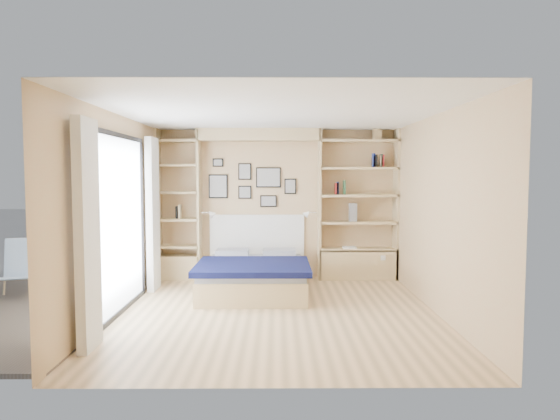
{
  "coord_description": "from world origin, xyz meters",
  "views": [
    {
      "loc": [
        -0.0,
        -6.21,
        1.74
      ],
      "look_at": [
        0.04,
        0.9,
        1.24
      ],
      "focal_mm": 32.0,
      "sensor_mm": 36.0,
      "label": 1
    }
  ],
  "objects": [
    {
      "name": "photo_gallery",
      "position": [
        -0.45,
        2.22,
        1.6
      ],
      "size": [
        1.48,
        0.02,
        0.82
      ],
      "color": "black",
      "rests_on": "ground"
    },
    {
      "name": "room_shell",
      "position": [
        -0.39,
        1.52,
        1.08
      ],
      "size": [
        4.5,
        4.5,
        4.5
      ],
      "color": "tan",
      "rests_on": "ground"
    },
    {
      "name": "ground",
      "position": [
        0.0,
        0.0,
        0.0
      ],
      "size": [
        4.5,
        4.5,
        0.0
      ],
      "primitive_type": "plane",
      "color": "#E4BA86",
      "rests_on": "ground"
    },
    {
      "name": "shelf_decor",
      "position": [
        1.16,
        2.07,
        1.72
      ],
      "size": [
        3.44,
        0.23,
        2.03
      ],
      "color": "#A51E1E",
      "rests_on": "ground"
    },
    {
      "name": "bed",
      "position": [
        -0.35,
        1.12,
        0.26
      ],
      "size": [
        1.6,
        2.11,
        1.07
      ],
      "color": "#D2B47F",
      "rests_on": "ground"
    },
    {
      "name": "reading_lamps",
      "position": [
        -0.3,
        2.0,
        1.1
      ],
      "size": [
        1.92,
        0.12,
        0.15
      ],
      "color": "silver",
      "rests_on": "ground"
    },
    {
      "name": "deck_chair",
      "position": [
        -3.7,
        0.9,
        0.4
      ],
      "size": [
        0.73,
        0.94,
        0.83
      ],
      "rotation": [
        0.0,
        0.0,
        0.32
      ],
      "color": "tan",
      "rests_on": "ground"
    }
  ]
}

